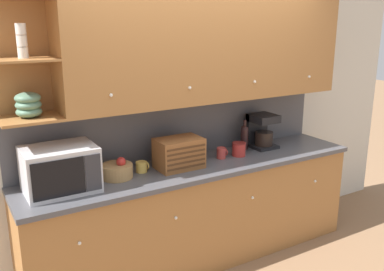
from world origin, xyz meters
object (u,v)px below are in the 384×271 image
object	(u,v)px
microwave	(60,169)
wine_bottle	(244,136)
fruit_basket	(117,171)
mug	(222,153)
wine_glass	(203,145)
storage_canister	(239,149)
bread_box	(179,153)
coffee_maker	(261,131)
mug_blue_second	(142,167)

from	to	relation	value
microwave	wine_bottle	bearing A→B (deg)	4.59
fruit_basket	mug	size ratio (longest dim) A/B	2.53
wine_glass	wine_bottle	xyz separation A→B (m)	(0.52, 0.07, -0.01)
mug	storage_canister	xyz separation A→B (m)	(0.18, -0.02, 0.01)
mug	bread_box	bearing A→B (deg)	-176.33
mug	wine_bottle	distance (m)	0.38
fruit_basket	coffee_maker	world-z (taller)	coffee_maker
microwave	bread_box	xyz separation A→B (m)	(0.99, -0.00, -0.04)
mug_blue_second	bread_box	distance (m)	0.33
fruit_basket	wine_glass	xyz separation A→B (m)	(0.83, 0.03, 0.08)
microwave	coffee_maker	world-z (taller)	microwave
mug_blue_second	microwave	bearing A→B (deg)	-174.30
coffee_maker	mug_blue_second	bearing A→B (deg)	-177.54
bread_box	mug	bearing A→B (deg)	3.67
fruit_basket	wine_bottle	size ratio (longest dim) A/B	0.87
fruit_basket	mug_blue_second	world-z (taller)	fruit_basket
fruit_basket	mug	xyz separation A→B (m)	(1.00, -0.02, -0.01)
fruit_basket	wine_glass	bearing A→B (deg)	1.96
wine_glass	coffee_maker	world-z (taller)	coffee_maker
mug_blue_second	bread_box	xyz separation A→B (m)	(0.31, -0.07, 0.09)
mug_blue_second	wine_bottle	world-z (taller)	wine_bottle
microwave	wine_glass	distance (m)	1.28
storage_canister	wine_bottle	distance (m)	0.23
mug_blue_second	coffee_maker	bearing A→B (deg)	2.46
wine_glass	mug_blue_second	bearing A→B (deg)	-179.43
coffee_maker	wine_bottle	bearing A→B (deg)	173.90
mug_blue_second	coffee_maker	xyz separation A→B (m)	(1.31, 0.06, 0.12)
mug_blue_second	wine_glass	bearing A→B (deg)	0.57
mug_blue_second	mug	world-z (taller)	mug
fruit_basket	storage_canister	xyz separation A→B (m)	(1.18, -0.04, 0.00)
coffee_maker	bread_box	bearing A→B (deg)	-172.77
bread_box	storage_canister	world-z (taller)	bread_box
mug_blue_second	wine_glass	distance (m)	0.61
mug_blue_second	storage_canister	bearing A→B (deg)	-3.80
storage_canister	wine_bottle	bearing A→B (deg)	39.52
fruit_basket	coffee_maker	distance (m)	1.55
microwave	mug_blue_second	distance (m)	0.69
bread_box	wine_glass	world-z (taller)	bread_box
wine_bottle	mug_blue_second	bearing A→B (deg)	-176.08
microwave	bread_box	bearing A→B (deg)	-0.14
bread_box	wine_bottle	world-z (taller)	wine_bottle
microwave	wine_bottle	xyz separation A→B (m)	(1.80, 0.14, -0.04)
microwave	coffee_maker	size ratio (longest dim) A/B	1.56
wine_bottle	wine_glass	bearing A→B (deg)	-172.28
mug	microwave	bearing A→B (deg)	-178.93
wine_glass	mug	xyz separation A→B (m)	(0.17, -0.05, -0.09)
microwave	mug_blue_second	bearing A→B (deg)	5.70
wine_glass	storage_canister	size ratio (longest dim) A/B	1.61
mug	coffee_maker	bearing A→B (deg)	10.21
storage_canister	coffee_maker	size ratio (longest dim) A/B	0.39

